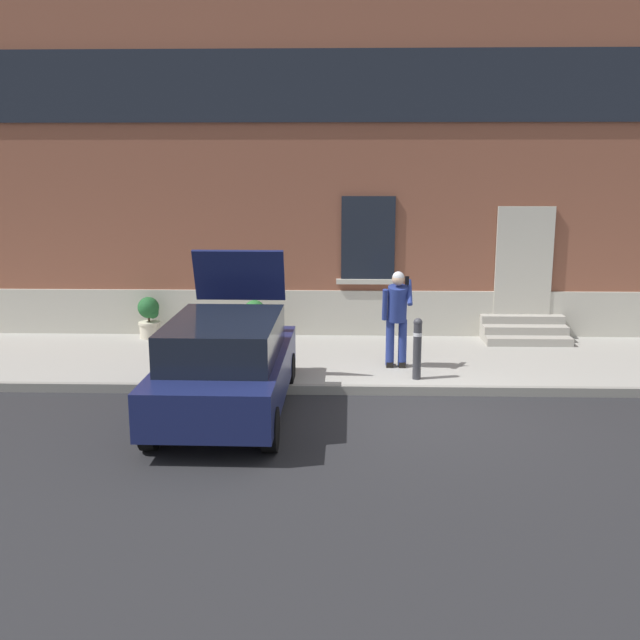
% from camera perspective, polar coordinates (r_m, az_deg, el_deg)
% --- Properties ---
extents(ground_plane, '(80.00, 80.00, 0.00)m').
position_cam_1_polar(ground_plane, '(11.41, 6.71, -7.12)').
color(ground_plane, '#232326').
extents(sidewalk, '(24.00, 3.60, 0.15)m').
position_cam_1_polar(sidewalk, '(14.06, 5.75, -3.11)').
color(sidewalk, '#99968E').
rests_on(sidewalk, ground).
extents(curb_edge, '(24.00, 0.12, 0.15)m').
position_cam_1_polar(curb_edge, '(12.28, 6.35, -5.36)').
color(curb_edge, gray).
rests_on(curb_edge, ground).
extents(building_facade, '(24.00, 1.52, 7.50)m').
position_cam_1_polar(building_facade, '(16.07, 5.42, 11.94)').
color(building_facade, brown).
rests_on(building_facade, ground).
extents(entrance_stoop, '(1.70, 0.96, 0.48)m').
position_cam_1_polar(entrance_stoop, '(15.80, 15.33, -0.83)').
color(entrance_stoop, '#9E998E').
rests_on(entrance_stoop, sidewalk).
extents(hatchback_car_navy, '(1.83, 4.09, 2.34)m').
position_cam_1_polar(hatchback_car_navy, '(11.10, -7.18, -3.36)').
color(hatchback_car_navy, '#161E4C').
rests_on(hatchback_car_navy, ground).
extents(bollard_near_person, '(0.15, 0.15, 1.04)m').
position_cam_1_polar(bollard_near_person, '(12.52, 7.45, -2.01)').
color(bollard_near_person, '#333338').
rests_on(bollard_near_person, sidewalk).
extents(person_on_phone, '(0.51, 0.52, 1.74)m').
position_cam_1_polar(person_on_phone, '(13.07, 5.91, 0.56)').
color(person_on_phone, navy).
rests_on(person_on_phone, sidewalk).
extents(planter_cream, '(0.44, 0.44, 0.86)m').
position_cam_1_polar(planter_cream, '(15.78, -12.93, 0.28)').
color(planter_cream, beige).
rests_on(planter_cream, sidewalk).
extents(planter_terracotta, '(0.44, 0.44, 0.86)m').
position_cam_1_polar(planter_terracotta, '(15.09, -4.98, 0.01)').
color(planter_terracotta, '#B25B38').
rests_on(planter_terracotta, sidewalk).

